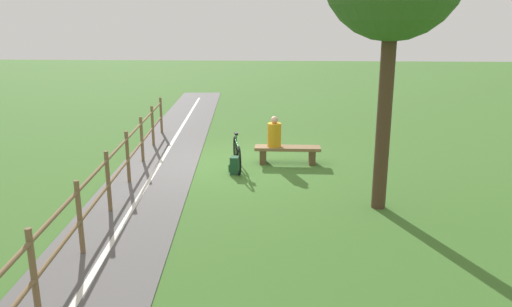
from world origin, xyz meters
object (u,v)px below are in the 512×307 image
(bicycle, at_px, (237,154))
(backpack, at_px, (234,165))
(person_seated, at_px, (274,134))
(bench, at_px, (288,152))

(bicycle, height_order, backpack, bicycle)
(person_seated, bearing_deg, backpack, 46.53)
(bench, xyz_separation_m, bicycle, (1.25, 0.57, 0.06))
(bench, distance_m, bicycle, 1.38)
(bench, xyz_separation_m, person_seated, (0.35, 0.00, 0.48))
(person_seated, distance_m, bicycle, 1.14)
(backpack, bearing_deg, bicycle, -92.27)
(backpack, bearing_deg, bench, -141.67)
(person_seated, relative_size, backpack, 1.89)
(bench, height_order, bicycle, bicycle)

